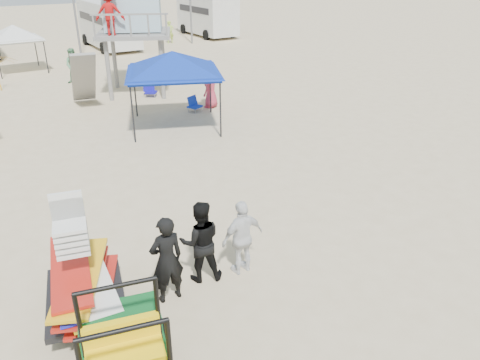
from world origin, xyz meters
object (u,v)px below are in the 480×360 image
surf_trailer (81,277)px  man_left (167,260)px  lifeguard_tower (129,9)px  canopy_blue (172,55)px

surf_trailer → man_left: bearing=-11.2°
man_left → lifeguard_tower: 16.32m
canopy_blue → surf_trailer: bearing=-123.6°
surf_trailer → man_left: (1.52, -0.30, -0.01)m
surf_trailer → canopy_blue: (6.09, 9.18, 1.87)m
surf_trailer → canopy_blue: size_ratio=0.61×
surf_trailer → canopy_blue: bearing=56.4°
surf_trailer → lifeguard_tower: bearing=66.1°
man_left → lifeguard_tower: bearing=-109.1°
man_left → lifeguard_tower: (5.08, 15.21, 3.04)m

